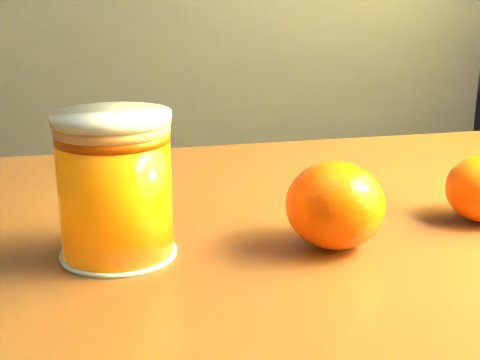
{
  "coord_description": "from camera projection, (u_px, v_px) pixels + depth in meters",
  "views": [
    {
      "loc": [
        0.86,
        -0.42,
        0.88
      ],
      "look_at": [
        0.9,
        0.06,
        0.74
      ],
      "focal_mm": 50.0,
      "sensor_mm": 36.0,
      "label": 1
    }
  ],
  "objects": [
    {
      "name": "juice_glass",
      "position": [
        115.0,
        187.0,
        0.49
      ],
      "size": [
        0.09,
        0.09,
        0.11
      ],
      "rotation": [
        0.0,
        0.0,
        0.21
      ],
      "color": "orange",
      "rests_on": "table"
    },
    {
      "name": "orange_front",
      "position": [
        335.0,
        205.0,
        0.51
      ],
      "size": [
        0.08,
        0.08,
        0.07
      ],
      "primitive_type": "ellipsoid",
      "rotation": [
        0.0,
        0.0,
        -0.03
      ],
      "color": "#FF5605",
      "rests_on": "table"
    },
    {
      "name": "table",
      "position": [
        360.0,
        323.0,
        0.58
      ],
      "size": [
        1.0,
        0.77,
        0.68
      ],
      "rotation": [
        0.0,
        0.0,
        0.15
      ],
      "color": "brown",
      "rests_on": "ground"
    }
  ]
}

